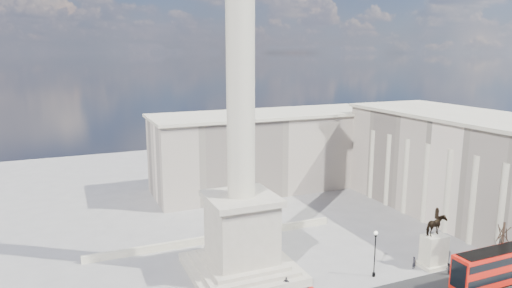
{
  "coord_description": "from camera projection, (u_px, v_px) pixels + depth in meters",
  "views": [
    {
      "loc": [
        -20.5,
        -48.51,
        29.12
      ],
      "look_at": [
        0.08,
        0.22,
        18.55
      ],
      "focal_mm": 32.0,
      "sensor_mm": 36.0,
      "label": 1
    }
  ],
  "objects": [
    {
      "name": "pedestrian_standing",
      "position": [
        448.0,
        269.0,
        60.9
      ],
      "size": [
        0.94,
        0.8,
        1.68
      ],
      "primitive_type": "imported",
      "rotation": [
        0.0,
        0.0,
        3.37
      ],
      "color": "black",
      "rests_on": "ground"
    },
    {
      "name": "red_bus_c",
      "position": [
        494.0,
        267.0,
        57.7
      ],
      "size": [
        11.84,
        2.84,
        4.79
      ],
      "rotation": [
        0.0,
        0.0,
        0.0
      ],
      "color": "red",
      "rests_on": "ground"
    },
    {
      "name": "building_northeast",
      "position": [
        269.0,
        150.0,
        99.48
      ],
      "size": [
        51.0,
        17.0,
        16.6
      ],
      "color": "beige",
      "rests_on": "ground"
    },
    {
      "name": "balustrade_wall",
      "position": [
        217.0,
        238.0,
        71.69
      ],
      "size": [
        40.0,
        0.6,
        1.1
      ],
      "primitive_type": "cube",
      "color": "beige",
      "rests_on": "ground"
    },
    {
      "name": "pedestrian_crossing",
      "position": [
        286.0,
        283.0,
        57.13
      ],
      "size": [
        0.98,
        0.89,
        1.6
      ],
      "primitive_type": "imported",
      "rotation": [
        0.0,
        0.0,
        2.48
      ],
      "color": "black",
      "rests_on": "ground"
    },
    {
      "name": "pedestrian_walking",
      "position": [
        414.0,
        263.0,
        62.59
      ],
      "size": [
        0.71,
        0.56,
        1.72
      ],
      "primitive_type": "imported",
      "rotation": [
        0.0,
        0.0,
        0.25
      ],
      "color": "black",
      "rests_on": "ground"
    },
    {
      "name": "nelsons_column",
      "position": [
        241.0,
        180.0,
        59.33
      ],
      "size": [
        14.0,
        14.0,
        49.85
      ],
      "color": "#AFA692",
      "rests_on": "ground"
    },
    {
      "name": "victorian_lamp",
      "position": [
        375.0,
        250.0,
        59.79
      ],
      "size": [
        0.55,
        0.55,
        6.39
      ],
      "rotation": [
        0.0,
        0.0,
        0.34
      ],
      "color": "black",
      "rests_on": "ground"
    },
    {
      "name": "equestrian_statue",
      "position": [
        434.0,
        246.0,
        62.95
      ],
      "size": [
        4.11,
        3.08,
        8.53
      ],
      "color": "beige",
      "rests_on": "ground"
    },
    {
      "name": "building_east",
      "position": [
        465.0,
        166.0,
        81.72
      ],
      "size": [
        19.0,
        46.0,
        18.6
      ],
      "color": "beige",
      "rests_on": "ground"
    },
    {
      "name": "bare_tree_near",
      "position": [
        504.0,
        231.0,
        60.16
      ],
      "size": [
        1.74,
        1.74,
        7.63
      ],
      "rotation": [
        0.0,
        0.0,
        -0.14
      ],
      "color": "#332319",
      "rests_on": "ground"
    },
    {
      "name": "bare_tree_far",
      "position": [
        413.0,
        183.0,
        83.48
      ],
      "size": [
        1.81,
        1.81,
        7.4
      ],
      "rotation": [
        0.0,
        0.0,
        0.06
      ],
      "color": "#332319",
      "rests_on": "ground"
    },
    {
      "name": "bare_tree_mid",
      "position": [
        444.0,
        198.0,
        77.26
      ],
      "size": [
        1.68,
        1.68,
        6.38
      ],
      "rotation": [
        0.0,
        0.0,
        -0.43
      ],
      "color": "#332319",
      "rests_on": "ground"
    }
  ]
}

